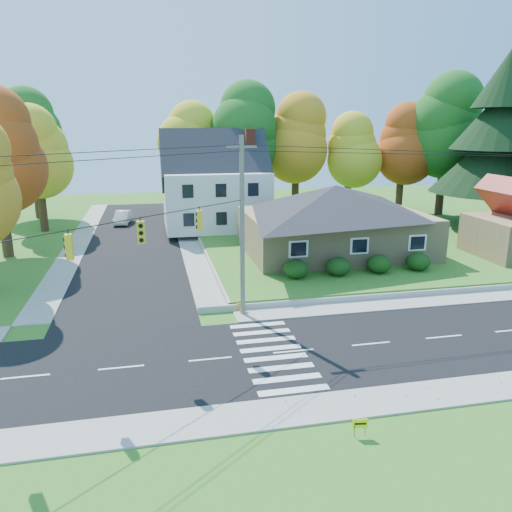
% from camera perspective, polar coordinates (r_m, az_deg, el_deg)
% --- Properties ---
extents(ground, '(120.00, 120.00, 0.00)m').
position_cam_1_polar(ground, '(24.39, 4.29, -10.84)').
color(ground, '#3D7923').
extents(road_main, '(90.00, 8.00, 0.02)m').
position_cam_1_polar(road_main, '(24.39, 4.30, -10.82)').
color(road_main, black).
rests_on(road_main, ground).
extents(road_cross, '(8.00, 44.00, 0.02)m').
position_cam_1_polar(road_cross, '(48.26, -13.72, 1.82)').
color(road_cross, black).
rests_on(road_cross, ground).
extents(sidewalk_north, '(90.00, 2.00, 0.08)m').
position_cam_1_polar(sidewalk_north, '(28.81, 1.51, -6.56)').
color(sidewalk_north, '#9C9A90').
rests_on(sidewalk_north, ground).
extents(sidewalk_south, '(90.00, 2.00, 0.08)m').
position_cam_1_polar(sidewalk_south, '(20.22, 8.42, -16.69)').
color(sidewalk_south, '#9C9A90').
rests_on(sidewalk_south, ground).
extents(lawn, '(30.00, 30.00, 0.50)m').
position_cam_1_polar(lawn, '(47.42, 12.36, 1.96)').
color(lawn, '#3D7923').
rests_on(lawn, ground).
extents(ranch_house, '(14.60, 10.60, 5.40)m').
position_cam_1_polar(ranch_house, '(40.39, 8.99, 4.28)').
color(ranch_house, tan).
rests_on(ranch_house, lawn).
extents(colonial_house, '(10.40, 8.40, 9.60)m').
position_cam_1_polar(colonial_house, '(49.83, -4.63, 7.94)').
color(colonial_house, silver).
rests_on(colonial_house, lawn).
extents(hedge_row, '(10.70, 1.70, 1.27)m').
position_cam_1_polar(hedge_row, '(35.10, 11.66, -1.02)').
color(hedge_row, '#163A10').
rests_on(hedge_row, lawn).
extents(traffic_infrastructure, '(38.10, 10.66, 10.00)m').
position_cam_1_polar(traffic_infrastructure, '(23.87, 3.28, 1.73)').
color(traffic_infrastructure, '#666059').
rests_on(traffic_infrastructure, ground).
extents(tree_lot_0, '(6.72, 6.72, 12.51)m').
position_cam_1_polar(tree_lot_0, '(55.28, -7.70, 12.41)').
color(tree_lot_0, '#3F2A19').
rests_on(tree_lot_0, lawn).
extents(tree_lot_1, '(7.84, 7.84, 14.60)m').
position_cam_1_polar(tree_lot_1, '(55.04, -1.24, 13.89)').
color(tree_lot_1, '#3F2A19').
rests_on(tree_lot_1, lawn).
extents(tree_lot_2, '(7.28, 7.28, 13.56)m').
position_cam_1_polar(tree_lot_2, '(57.45, 4.62, 13.23)').
color(tree_lot_2, '#3F2A19').
rests_on(tree_lot_2, lawn).
extents(tree_lot_3, '(6.16, 6.16, 11.47)m').
position_cam_1_polar(tree_lot_3, '(58.56, 10.64, 11.78)').
color(tree_lot_3, '#3F2A19').
rests_on(tree_lot_3, lawn).
extents(tree_lot_4, '(6.72, 6.72, 12.51)m').
position_cam_1_polar(tree_lot_4, '(60.18, 16.45, 12.14)').
color(tree_lot_4, '#3F2A19').
rests_on(tree_lot_4, lawn).
extents(tree_lot_5, '(8.40, 8.40, 15.64)m').
position_cam_1_polar(tree_lot_5, '(60.43, 20.94, 13.65)').
color(tree_lot_5, '#3F2A19').
rests_on(tree_lot_5, lawn).
extents(conifer_east_a, '(12.80, 12.80, 16.96)m').
position_cam_1_polar(conifer_east_a, '(54.45, 26.35, 12.15)').
color(conifer_east_a, '#3F2A19').
rests_on(conifer_east_a, lawn).
extents(tree_west_2, '(6.72, 6.72, 12.51)m').
position_cam_1_polar(tree_west_2, '(54.20, -23.80, 10.73)').
color(tree_west_2, '#3F2A19').
rests_on(tree_west_2, ground).
extents(tree_west_3, '(7.84, 7.84, 14.60)m').
position_cam_1_polar(tree_west_3, '(62.38, -24.32, 12.27)').
color(tree_west_3, '#3F2A19').
rests_on(tree_west_3, ground).
extents(white_car, '(2.01, 4.37, 1.39)m').
position_cam_1_polar(white_car, '(56.27, -15.00, 4.29)').
color(white_car, silver).
rests_on(white_car, road_cross).
extents(fire_hydrant, '(0.47, 0.36, 0.81)m').
position_cam_1_polar(fire_hydrant, '(29.01, -1.72, -5.67)').
color(fire_hydrant, yellow).
rests_on(fire_hydrant, ground).
extents(yard_sign, '(0.54, 0.12, 0.68)m').
position_cam_1_polar(yard_sign, '(18.62, 11.82, -18.28)').
color(yard_sign, black).
rests_on(yard_sign, ground).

